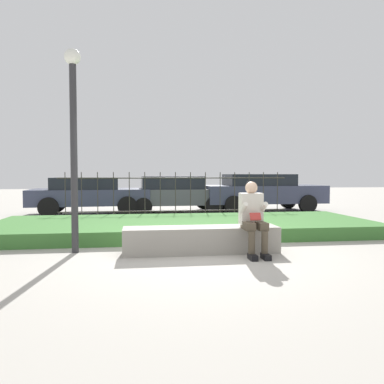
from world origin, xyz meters
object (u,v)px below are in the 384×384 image
Objects in this scene: car_parked_right at (262,191)px; car_parked_center at (175,193)px; street_lamp at (73,127)px; person_seated_reader at (253,215)px; car_parked_left at (89,194)px; stone_bench at (201,241)px.

car_parked_center is at bearing 177.69° from car_parked_right.
car_parked_center is 1.12× the size of street_lamp.
car_parked_right is (2.63, 7.35, 0.06)m from person_seated_reader.
street_lamp reaches higher than car_parked_left.
street_lamp is at bearing -88.63° from car_parked_left.
person_seated_reader is 0.35× the size of street_lamp.
stone_bench is at bearing -93.18° from car_parked_center.
car_parked_right is 8.92m from street_lamp.
car_parked_center reaches higher than stone_bench.
stone_bench is 2.17× the size of person_seated_reader.
person_seated_reader is 0.28× the size of car_parked_right.
street_lamp is (-2.40, -6.80, 1.51)m from car_parked_center.
car_parked_center is 3.01m from car_parked_left.
car_parked_left is at bearing 112.25° from stone_bench.
car_parked_left is (-3.01, -0.22, -0.00)m from car_parked_center.
car_parked_center is at bearing 70.59° from street_lamp.
car_parked_right is at bearing 70.30° from person_seated_reader.
stone_bench is 7.86m from car_parked_right.
stone_bench is 0.69× the size of car_parked_center.
car_parked_center is (-3.28, 0.07, -0.05)m from car_parked_right.
car_parked_center is 7.36m from street_lamp.
person_seated_reader reaches higher than stone_bench.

